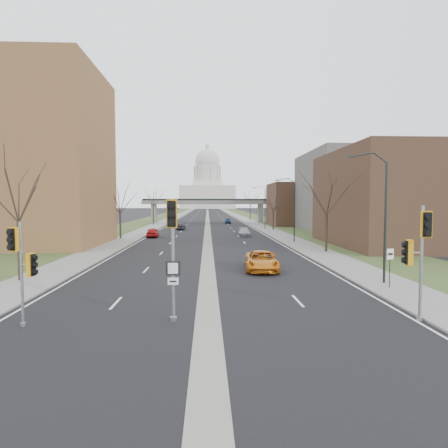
{
  "coord_description": "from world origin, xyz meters",
  "views": [
    {
      "loc": [
        -0.01,
        -18.28,
        5.5
      ],
      "look_at": [
        1.26,
        10.39,
        3.83
      ],
      "focal_mm": 30.0,
      "sensor_mm": 36.0,
      "label": 1
    }
  ],
  "objects": [
    {
      "name": "grass_verge_right",
      "position": [
        18.0,
        150.0,
        0.05
      ],
      "size": [
        8.0,
        600.0,
        0.1
      ],
      "primitive_type": "cube",
      "color": "#32451F",
      "rests_on": "ground"
    },
    {
      "name": "tree_right_b",
      "position": [
        13.0,
        55.0,
        5.82
      ],
      "size": [
        6.3,
        6.3,
        8.22
      ],
      "color": "#382B21",
      "rests_on": "sidewalk_right"
    },
    {
      "name": "median_strip",
      "position": [
        0.0,
        150.0,
        0.0
      ],
      "size": [
        1.2,
        600.0,
        0.02
      ],
      "primitive_type": "cube",
      "color": "gray",
      "rests_on": "ground"
    },
    {
      "name": "speed_limit_sign",
      "position": [
        11.47,
        4.6,
        1.82
      ],
      "size": [
        0.51,
        0.19,
        2.47
      ],
      "rotation": [
        0.0,
        0.0,
        0.32
      ],
      "color": "black",
      "rests_on": "sidewalk_right"
    },
    {
      "name": "car_left_near",
      "position": [
        -8.65,
        40.92,
        0.76
      ],
      "size": [
        2.11,
        4.59,
        1.52
      ],
      "primitive_type": "imported",
      "rotation": [
        0.0,
        0.0,
        3.21
      ],
      "color": "maroon",
      "rests_on": "ground"
    },
    {
      "name": "streetlight_far",
      "position": [
        10.99,
        58.0,
        6.95
      ],
      "size": [
        2.61,
        0.2,
        8.7
      ],
      "color": "black",
      "rests_on": "sidewalk_right"
    },
    {
      "name": "capitol",
      "position": [
        0.0,
        320.0,
        18.6
      ],
      "size": [
        48.0,
        42.0,
        55.75
      ],
      "color": "beige",
      "rests_on": "ground"
    },
    {
      "name": "car_right_mid",
      "position": [
        5.93,
        42.28,
        0.67
      ],
      "size": [
        1.98,
        4.64,
        1.33
      ],
      "primitive_type": "imported",
      "rotation": [
        0.0,
        0.0,
        -0.03
      ],
      "color": "#929299",
      "rests_on": "ground"
    },
    {
      "name": "streetlight_near",
      "position": [
        10.99,
        6.0,
        6.95
      ],
      "size": [
        2.61,
        0.2,
        8.7
      ],
      "color": "black",
      "rests_on": "sidewalk_right"
    },
    {
      "name": "tree_left_b",
      "position": [
        -13.0,
        38.0,
        6.23
      ],
      "size": [
        6.75,
        6.75,
        8.81
      ],
      "color": "#382B21",
      "rests_on": "sidewalk_left"
    },
    {
      "name": "signal_pole_left",
      "position": [
        -8.04,
        -1.84,
        3.04
      ],
      "size": [
        0.95,
        0.78,
        4.65
      ],
      "rotation": [
        0.0,
        0.0,
        -0.19
      ],
      "color": "gray",
      "rests_on": "ground"
    },
    {
      "name": "signal_pole_right",
      "position": [
        9.56,
        -1.82,
        3.5
      ],
      "size": [
        0.89,
        1.13,
        5.35
      ],
      "rotation": [
        0.0,
        0.0,
        -0.24
      ],
      "color": "gray",
      "rests_on": "ground"
    },
    {
      "name": "commercial_block_near",
      "position": [
        24.0,
        28.0,
        6.0
      ],
      "size": [
        16.0,
        20.0,
        12.0
      ],
      "primitive_type": "cube",
      "color": "#4A3022",
      "rests_on": "ground"
    },
    {
      "name": "car_right_far",
      "position": [
        5.28,
        79.18,
        0.71
      ],
      "size": [
        1.85,
        4.26,
        1.43
      ],
      "primitive_type": "imported",
      "rotation": [
        0.0,
        0.0,
        -0.04
      ],
      "color": "navy",
      "rests_on": "ground"
    },
    {
      "name": "tree_right_a",
      "position": [
        13.0,
        22.0,
        6.64
      ],
      "size": [
        7.2,
        7.2,
        9.4
      ],
      "color": "#382B21",
      "rests_on": "sidewalk_right"
    },
    {
      "name": "pedestrian_bridge",
      "position": [
        0.0,
        80.0,
        4.84
      ],
      "size": [
        34.0,
        3.0,
        6.45
      ],
      "color": "slate",
      "rests_on": "ground"
    },
    {
      "name": "commercial_block_far",
      "position": [
        22.0,
        70.0,
        5.0
      ],
      "size": [
        14.0,
        14.0,
        10.0
      ],
      "primitive_type": "cube",
      "color": "#4A3022",
      "rests_on": "ground"
    },
    {
      "name": "sidewalk_right",
      "position": [
        12.0,
        150.0,
        0.06
      ],
      "size": [
        4.0,
        600.0,
        0.12
      ],
      "primitive_type": "cube",
      "color": "gray",
      "rests_on": "ground"
    },
    {
      "name": "car_right_near",
      "position": [
        4.38,
        11.62,
        0.78
      ],
      "size": [
        3.06,
        5.81,
        1.56
      ],
      "primitive_type": "imported",
      "rotation": [
        0.0,
        0.0,
        -0.09
      ],
      "color": "#CA6F15",
      "rests_on": "ground"
    },
    {
      "name": "tree_right_c",
      "position": [
        13.0,
        95.0,
        7.04
      ],
      "size": [
        7.65,
        7.65,
        9.99
      ],
      "color": "#382B21",
      "rests_on": "sidewalk_right"
    },
    {
      "name": "tree_left_a",
      "position": [
        -13.0,
        8.0,
        6.64
      ],
      "size": [
        7.2,
        7.2,
        9.4
      ],
      "color": "#382B21",
      "rests_on": "sidewalk_left"
    },
    {
      "name": "streetlight_mid",
      "position": [
        10.99,
        32.0,
        6.95
      ],
      "size": [
        2.61,
        0.2,
        8.7
      ],
      "color": "black",
      "rests_on": "sidewalk_right"
    },
    {
      "name": "sidewalk_left",
      "position": [
        -12.0,
        150.0,
        0.06
      ],
      "size": [
        4.0,
        600.0,
        0.12
      ],
      "primitive_type": "cube",
      "color": "gray",
      "rests_on": "ground"
    },
    {
      "name": "commercial_block_mid",
      "position": [
        28.0,
        52.0,
        7.5
      ],
      "size": [
        18.0,
        22.0,
        15.0
      ],
      "primitive_type": "cube",
      "color": "#615E59",
      "rests_on": "ground"
    },
    {
      "name": "signal_pole_median",
      "position": [
        -1.58,
        -1.52,
        3.94
      ],
      "size": [
        0.65,
        0.92,
        5.66
      ],
      "rotation": [
        0.0,
        0.0,
        0.02
      ],
      "color": "gray",
      "rests_on": "ground"
    },
    {
      "name": "road_surface",
      "position": [
        0.0,
        150.0,
        0.01
      ],
      "size": [
        20.0,
        600.0,
        0.01
      ],
      "primitive_type": "cube",
      "color": "black",
      "rests_on": "ground"
    },
    {
      "name": "tree_left_c",
      "position": [
        -13.0,
        72.0,
        7.04
      ],
      "size": [
        7.65,
        7.65,
        9.99
      ],
      "color": "#382B21",
      "rests_on": "sidewalk_left"
    },
    {
      "name": "grass_verge_left",
      "position": [
        -18.0,
        150.0,
        0.05
      ],
      "size": [
        8.0,
        600.0,
        0.1
      ],
      "primitive_type": "cube",
      "color": "#32451F",
      "rests_on": "ground"
    },
    {
      "name": "car_left_far",
      "position": [
        -5.28,
        56.65,
        0.61
      ],
      "size": [
        1.64,
        3.79,
        1.21
      ],
      "primitive_type": "imported",
      "rotation": [
        0.0,
        0.0,
        3.04
      ],
      "color": "black",
      "rests_on": "ground"
    },
    {
      "name": "ground",
      "position": [
        0.0,
        0.0,
        0.0
      ],
      "size": [
        700.0,
        700.0,
        0.0
      ],
      "primitive_type": "plane",
      "color": "black",
      "rests_on": "ground"
    }
  ]
}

